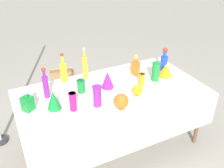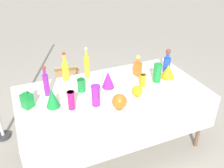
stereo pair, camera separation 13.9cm
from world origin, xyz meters
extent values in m
plane|color=#A0998C|center=(0.00, 0.00, 0.00)|extent=(40.00, 40.00, 0.00)
cube|color=white|center=(0.00, 0.00, 0.74)|extent=(2.08, 1.10, 0.03)
cube|color=white|center=(0.00, -0.56, 0.56)|extent=(2.08, 0.01, 0.40)
cylinder|color=brown|center=(0.94, -0.45, 0.36)|extent=(0.04, 0.04, 0.73)
cylinder|color=brown|center=(-0.94, 0.45, 0.36)|extent=(0.04, 0.04, 0.73)
cylinder|color=brown|center=(0.94, 0.45, 0.36)|extent=(0.04, 0.04, 0.73)
cylinder|color=yellow|center=(-0.40, 0.48, 0.87)|extent=(0.08, 0.08, 0.21)
cylinder|color=yellow|center=(-0.40, 0.48, 1.03)|extent=(0.03, 0.03, 0.11)
sphere|color=maroon|center=(-0.40, 0.48, 1.10)|extent=(0.04, 0.04, 0.04)
cylinder|color=purple|center=(-0.67, 0.21, 0.88)|extent=(0.06, 0.06, 0.25)
cylinder|color=purple|center=(-0.67, 0.21, 1.04)|extent=(0.03, 0.03, 0.07)
sphere|color=maroon|center=(-0.67, 0.21, 1.09)|extent=(0.04, 0.04, 0.04)
cylinder|color=yellow|center=(-0.14, 0.44, 0.89)|extent=(0.06, 0.06, 0.27)
cylinder|color=yellow|center=(-0.14, 0.44, 1.07)|extent=(0.03, 0.03, 0.09)
sphere|color=#B2B2B7|center=(-0.14, 0.44, 1.13)|extent=(0.04, 0.04, 0.04)
cylinder|color=blue|center=(0.83, 0.19, 0.85)|extent=(0.09, 0.09, 0.19)
cylinder|color=blue|center=(0.83, 0.19, 0.98)|extent=(0.04, 0.04, 0.07)
sphere|color=maroon|center=(0.83, 0.19, 1.04)|extent=(0.06, 0.06, 0.06)
cube|color=#198C38|center=(-0.89, 0.06, 0.84)|extent=(0.13, 0.13, 0.15)
cylinder|color=#198C38|center=(-0.89, 0.06, 0.93)|extent=(0.04, 0.04, 0.04)
sphere|color=#B2B2B7|center=(-0.89, 0.06, 0.97)|extent=(0.05, 0.05, 0.05)
cube|color=orange|center=(0.45, 0.25, 0.84)|extent=(0.09, 0.09, 0.17)
cylinder|color=orange|center=(0.45, 0.25, 0.96)|extent=(0.04, 0.04, 0.05)
sphere|color=gold|center=(0.45, 0.25, 1.00)|extent=(0.06, 0.06, 0.06)
cylinder|color=orange|center=(0.37, -0.02, 0.83)|extent=(0.07, 0.07, 0.15)
cylinder|color=orange|center=(0.37, -0.02, 0.90)|extent=(0.08, 0.08, 0.01)
cylinder|color=purple|center=(-0.25, -0.17, 0.87)|extent=(0.08, 0.08, 0.23)
cylinder|color=purple|center=(-0.25, -0.17, 0.98)|extent=(0.10, 0.10, 0.01)
cylinder|color=#C61972|center=(-0.49, -0.14, 0.86)|extent=(0.07, 0.07, 0.20)
cylinder|color=#C61972|center=(-0.49, -0.14, 0.95)|extent=(0.08, 0.08, 0.01)
cylinder|color=#198C38|center=(-0.31, 0.15, 0.83)|extent=(0.08, 0.08, 0.15)
cylinder|color=#198C38|center=(-0.31, 0.15, 0.90)|extent=(0.10, 0.10, 0.01)
cylinder|color=#198C38|center=(0.58, 0.01, 0.87)|extent=(0.09, 0.09, 0.23)
cylinder|color=#198C38|center=(0.58, 0.01, 0.98)|extent=(0.10, 0.10, 0.01)
cylinder|color=orange|center=(0.76, 0.04, 0.77)|extent=(0.08, 0.08, 0.01)
cone|color=orange|center=(0.76, 0.04, 0.85)|extent=(0.17, 0.17, 0.16)
cylinder|color=purple|center=(-0.01, 0.10, 0.77)|extent=(0.08, 0.08, 0.01)
cone|color=purple|center=(-0.01, 0.10, 0.87)|extent=(0.14, 0.14, 0.19)
cylinder|color=#198C38|center=(-0.66, -0.04, 0.77)|extent=(0.07, 0.07, 0.01)
cone|color=#198C38|center=(-0.66, -0.04, 0.87)|extent=(0.14, 0.14, 0.20)
cylinder|color=orange|center=(-0.06, -0.32, 0.76)|extent=(0.07, 0.07, 0.01)
sphere|color=orange|center=(-0.06, -0.32, 0.84)|extent=(0.15, 0.15, 0.15)
cylinder|color=orange|center=(0.22, -0.18, 0.76)|extent=(0.05, 0.05, 0.01)
sphere|color=orange|center=(0.22, -0.18, 0.83)|extent=(0.12, 0.12, 0.12)
cube|color=white|center=(0.17, -0.45, 0.78)|extent=(0.05, 0.03, 0.05)
cube|color=tan|center=(-0.21, 1.28, 0.20)|extent=(0.47, 0.46, 0.40)
cube|color=tan|center=(-0.21, 1.40, 0.44)|extent=(0.36, 0.14, 0.09)
cylinder|color=#333338|center=(-1.26, 0.64, 0.02)|extent=(0.18, 0.18, 0.04)
camera|label=1|loc=(-1.05, -2.11, 2.23)|focal=40.00mm
camera|label=2|loc=(-0.92, -2.17, 2.23)|focal=40.00mm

